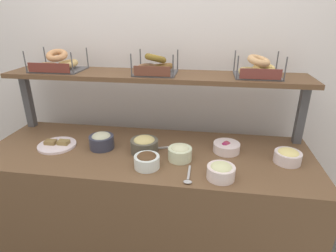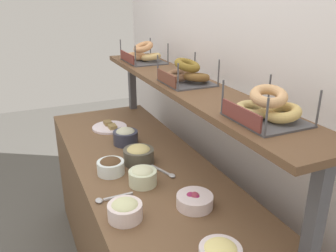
{
  "view_description": "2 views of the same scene",
  "coord_description": "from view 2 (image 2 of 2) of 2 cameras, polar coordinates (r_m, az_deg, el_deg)",
  "views": [
    {
      "loc": [
        0.36,
        -1.49,
        1.66
      ],
      "look_at": [
        0.13,
        0.01,
        1.03
      ],
      "focal_mm": 29.51,
      "sensor_mm": 36.0,
      "label": 1
    },
    {
      "loc": [
        1.63,
        -0.57,
        1.74
      ],
      "look_at": [
        0.14,
        0.09,
        1.11
      ],
      "focal_mm": 37.19,
      "sensor_mm": 36.0,
      "label": 2
    }
  ],
  "objects": [
    {
      "name": "bagel_basket_cinnamon_raisin",
      "position": [
        1.87,
        3.04,
        8.44
      ],
      "size": [
        0.27,
        0.26,
        0.14
      ],
      "color": "#4C4C51",
      "rests_on": "upper_shelf"
    },
    {
      "name": "bowl_scallion_spread",
      "position": [
        1.5,
        -7.06,
        -13.46
      ],
      "size": [
        0.15,
        0.15,
        0.09
      ],
      "color": "white",
      "rests_on": "deli_counter"
    },
    {
      "name": "bowl_hummus",
      "position": [
        1.93,
        -4.84,
        -4.66
      ],
      "size": [
        0.17,
        0.17,
        0.1
      ],
      "color": "#535044",
      "rests_on": "deli_counter"
    },
    {
      "name": "bowl_potato_salad",
      "position": [
        1.73,
        -4.17,
        -8.16
      ],
      "size": [
        0.14,
        0.14,
        0.09
      ],
      "color": "silver",
      "rests_on": "deli_counter"
    },
    {
      "name": "bowl_beet_salad",
      "position": [
        1.57,
        4.38,
        -12.08
      ],
      "size": [
        0.16,
        0.16,
        0.07
      ],
      "color": "white",
      "rests_on": "deli_counter"
    },
    {
      "name": "shelf_riser_left",
      "position": [
        2.8,
        -5.89,
        6.81
      ],
      "size": [
        0.05,
        0.05,
        0.4
      ],
      "primitive_type": "cube",
      "color": "#4C4C51",
      "rests_on": "deli_counter"
    },
    {
      "name": "deli_counter",
      "position": [
        2.17,
        -3.96,
        -16.13
      ],
      "size": [
        2.02,
        0.7,
        0.85
      ],
      "primitive_type": "cube",
      "color": "brown",
      "rests_on": "ground_plane"
    },
    {
      "name": "bagel_basket_sesame",
      "position": [
        2.48,
        -4.13,
        11.52
      ],
      "size": [
        0.33,
        0.26,
        0.14
      ],
      "color": "#4C4C51",
      "rests_on": "upper_shelf"
    },
    {
      "name": "upper_shelf",
      "position": [
        1.9,
        3.11,
        6.64
      ],
      "size": [
        1.98,
        0.32,
        0.03
      ],
      "primitive_type": "cube",
      "color": "brown",
      "rests_on": "shelf_riser_left"
    },
    {
      "name": "serving_spoon_near_plate",
      "position": [
        1.83,
        -0.22,
        -7.7
      ],
      "size": [
        0.17,
        0.08,
        0.01
      ],
      "color": "#B7B7BC",
      "rests_on": "deli_counter"
    },
    {
      "name": "shelf_riser_right",
      "position": [
        1.28,
        23.07,
        -13.23
      ],
      "size": [
        0.05,
        0.05,
        0.4
      ],
      "primitive_type": "cube",
      "color": "#4C4C51",
      "rests_on": "deli_counter"
    },
    {
      "name": "bowl_chocolate_spread",
      "position": [
        1.84,
        -9.37,
        -6.47
      ],
      "size": [
        0.14,
        0.14,
        0.09
      ],
      "color": "white",
      "rests_on": "deli_counter"
    },
    {
      "name": "serving_spoon_by_edge",
      "position": [
        1.64,
        -9.86,
        -11.64
      ],
      "size": [
        0.04,
        0.18,
        0.01
      ],
      "color": "#B7B7BC",
      "rests_on": "deli_counter"
    },
    {
      "name": "serving_plate_white",
      "position": [
        2.45,
        -9.54,
        -0.15
      ],
      "size": [
        0.24,
        0.24,
        0.04
      ],
      "color": "white",
      "rests_on": "deli_counter"
    },
    {
      "name": "back_wall",
      "position": [
        2.05,
        10.09,
        5.6
      ],
      "size": [
        3.22,
        0.06,
        2.4
      ],
      "primitive_type": "cube",
      "color": "white",
      "rests_on": "ground_plane"
    },
    {
      "name": "bowl_tuna_salad",
      "position": [
        2.18,
        -6.89,
        -1.63
      ],
      "size": [
        0.15,
        0.15,
        0.1
      ],
      "color": "#33364A",
      "rests_on": "deli_counter"
    },
    {
      "name": "bagel_basket_plain",
      "position": [
        1.37,
        15.83,
        2.74
      ],
      "size": [
        0.28,
        0.24,
        0.14
      ],
      "color": "#4C4C51",
      "rests_on": "upper_shelf"
    }
  ]
}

